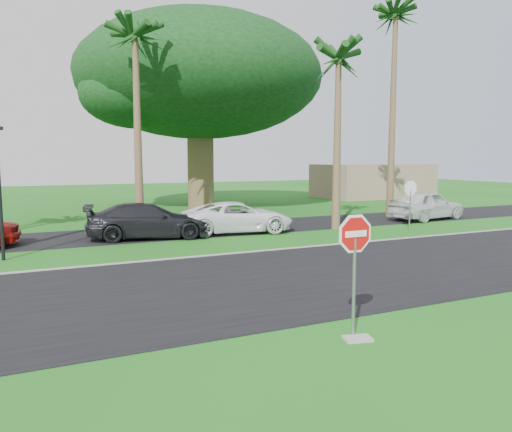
{
  "coord_description": "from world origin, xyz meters",
  "views": [
    {
      "loc": [
        -5.37,
        -10.85,
        3.56
      ],
      "look_at": [
        1.14,
        2.86,
        1.8
      ],
      "focal_mm": 35.0,
      "sensor_mm": 36.0,
      "label": 1
    }
  ],
  "objects": [
    {
      "name": "ground",
      "position": [
        0.0,
        0.0,
        0.0
      ],
      "size": [
        120.0,
        120.0,
        0.0
      ],
      "primitive_type": "plane",
      "color": "#185B16",
      "rests_on": "ground"
    },
    {
      "name": "road",
      "position": [
        0.0,
        2.0,
        0.01
      ],
      "size": [
        120.0,
        8.0,
        0.02
      ],
      "primitive_type": "cube",
      "color": "black",
      "rests_on": "ground"
    },
    {
      "name": "parking_strip",
      "position": [
        0.0,
        12.5,
        0.01
      ],
      "size": [
        120.0,
        5.0,
        0.02
      ],
      "primitive_type": "cube",
      "color": "black",
      "rests_on": "ground"
    },
    {
      "name": "curb",
      "position": [
        0.0,
        6.05,
        0.03
      ],
      "size": [
        120.0,
        0.12,
        0.06
      ],
      "primitive_type": "cube",
      "color": "gray",
      "rests_on": "ground"
    },
    {
      "name": "stop_sign_near",
      "position": [
        0.5,
        -3.0,
        1.77
      ],
      "size": [
        1.05,
        0.07,
        2.62
      ],
      "color": "gray",
      "rests_on": "ground"
    },
    {
      "name": "stop_sign_far",
      "position": [
        12.0,
        8.0,
        1.77
      ],
      "size": [
        1.05,
        0.07,
        2.62
      ],
      "rotation": [
        0.0,
        0.0,
        3.14
      ],
      "color": "gray",
      "rests_on": "ground"
    },
    {
      "name": "palm_center",
      "position": [
        0.0,
        14.0,
        9.16
      ],
      "size": [
        5.0,
        5.0,
        10.5
      ],
      "color": "brown",
      "rests_on": "ground"
    },
    {
      "name": "palm_right_near",
      "position": [
        9.0,
        10.0,
        8.19
      ],
      "size": [
        5.0,
        5.0,
        9.5
      ],
      "color": "brown",
      "rests_on": "ground"
    },
    {
      "name": "palm_right_far",
      "position": [
        15.0,
        13.0,
        11.58
      ],
      "size": [
        5.0,
        5.0,
        13.0
      ],
      "color": "brown",
      "rests_on": "ground"
    },
    {
      "name": "canopy_tree",
      "position": [
        6.0,
        22.0,
        8.95
      ],
      "size": [
        16.5,
        16.5,
        13.12
      ],
      "color": "brown",
      "rests_on": "ground"
    },
    {
      "name": "building_far",
      "position": [
        24.0,
        26.0,
        1.5
      ],
      "size": [
        10.0,
        6.0,
        3.0
      ],
      "primitive_type": "cube",
      "color": "gray",
      "rests_on": "ground"
    },
    {
      "name": "car_dark",
      "position": [
        -0.27,
        11.04,
        0.78
      ],
      "size": [
        5.69,
        3.06,
        1.57
      ],
      "primitive_type": "imported",
      "rotation": [
        0.0,
        0.0,
        1.41
      ],
      "color": "black",
      "rests_on": "ground"
    },
    {
      "name": "car_minivan",
      "position": [
        3.99,
        10.91,
        0.74
      ],
      "size": [
        5.6,
        3.17,
        1.48
      ],
      "primitive_type": "imported",
      "rotation": [
        0.0,
        0.0,
        1.43
      ],
      "color": "white",
      "rests_on": "ground"
    },
    {
      "name": "car_pickup",
      "position": [
        15.93,
        10.9,
        0.85
      ],
      "size": [
        5.26,
        2.8,
        1.7
      ],
      "primitive_type": "imported",
      "rotation": [
        0.0,
        0.0,
        1.73
      ],
      "color": "silver",
      "rests_on": "ground"
    },
    {
      "name": "utility_slab",
      "position": [
        0.5,
        -3.15,
        0.03
      ],
      "size": [
        0.62,
        0.47,
        0.06
      ],
      "primitive_type": "cube",
      "rotation": [
        0.0,
        0.0,
        -0.24
      ],
      "color": "gray",
      "rests_on": "ground"
    }
  ]
}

